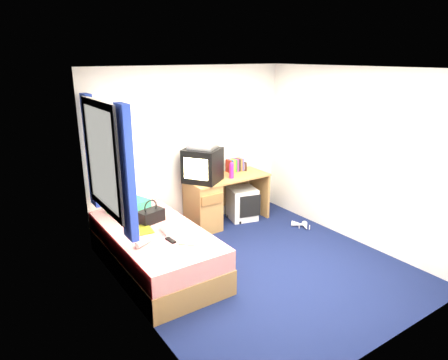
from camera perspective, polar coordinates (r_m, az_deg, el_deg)
ground at (r=5.12m, az=5.37°, el=-12.33°), size 3.40×3.40×0.00m
room_shell at (r=4.58m, az=5.88°, el=3.65°), size 3.40×3.40×3.40m
bed at (r=5.00m, az=-9.74°, el=-9.79°), size 1.01×2.00×0.54m
pillow at (r=5.52m, az=-13.40°, el=-3.64°), size 0.58×0.47×0.11m
desk at (r=6.10m, az=-1.74°, el=-2.98°), size 1.30×0.55×0.75m
storage_cube at (r=6.42m, az=2.60°, el=-3.36°), size 0.50×0.50×0.51m
crt_tv at (r=5.84m, az=-3.09°, el=2.14°), size 0.65×0.66×0.49m
vcr at (r=5.78m, az=-3.11°, el=4.83°), size 0.44×0.46×0.07m
book_row at (r=6.39m, az=1.58°, el=2.15°), size 0.27×0.13×0.20m
picture_frame at (r=6.45m, az=2.88°, el=2.01°), size 0.02×0.12×0.14m
pink_water_bottle at (r=6.02m, az=1.08°, el=1.28°), size 0.09×0.09×0.22m
aerosol_can at (r=6.04m, az=-0.55°, el=1.13°), size 0.06×0.06×0.18m
handbag at (r=5.07m, az=-10.38°, el=-5.00°), size 0.35×0.25×0.29m
towel at (r=4.79m, az=-7.13°, el=-6.73°), size 0.29×0.25×0.09m
magazine at (r=4.88m, az=-11.57°, el=-6.98°), size 0.24×0.30×0.01m
water_bottle at (r=4.51m, az=-11.48°, el=-8.70°), size 0.21×0.15×0.07m
colour_swatch_fan at (r=4.47m, az=-5.05°, el=-9.09°), size 0.19×0.20×0.01m
remote_control at (r=4.56m, az=-7.63°, el=-8.52°), size 0.06×0.16×0.02m
window_assembly at (r=4.63m, az=-16.56°, el=2.73°), size 0.11×1.42×1.40m
white_heels at (r=6.26m, az=11.11°, el=-6.38°), size 0.23×0.34×0.09m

